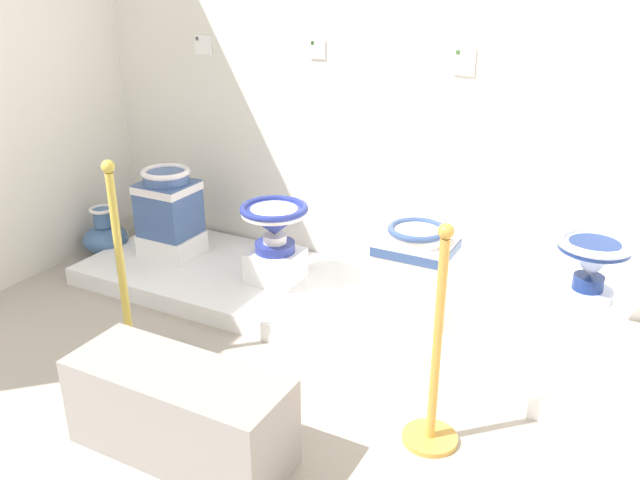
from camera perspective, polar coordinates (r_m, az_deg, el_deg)
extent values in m
cube|color=#A3998C|center=(2.93, -11.78, -18.69)|extent=(6.03, 5.54, 0.02)
cube|color=silver|center=(3.95, 5.67, 17.08)|extent=(4.23, 0.06, 3.05)
cube|color=white|center=(3.90, 1.80, -5.56)|extent=(3.43, 0.97, 0.11)
cube|color=white|center=(4.51, -12.58, -0.31)|extent=(0.37, 0.30, 0.15)
cube|color=#3E5A93|center=(4.42, -12.85, 2.67)|extent=(0.33, 0.31, 0.35)
cube|color=white|center=(4.37, -13.00, 4.40)|extent=(0.34, 0.32, 0.05)
cylinder|color=#3E5A93|center=(4.35, -13.09, 5.27)|extent=(0.29, 0.29, 0.07)
torus|color=white|center=(4.34, -13.13, 5.72)|extent=(0.31, 0.31, 0.04)
cube|color=white|center=(4.03, -3.83, -2.23)|extent=(0.29, 0.28, 0.19)
cylinder|color=navy|center=(3.98, -3.88, -0.59)|extent=(0.24, 0.24, 0.06)
cylinder|color=white|center=(3.96, -3.90, 0.13)|extent=(0.14, 0.14, 0.05)
cone|color=navy|center=(3.92, -3.94, 1.58)|extent=(0.40, 0.40, 0.17)
cylinder|color=white|center=(3.90, -3.97, 2.44)|extent=(0.39, 0.39, 0.03)
torus|color=navy|center=(3.89, -3.97, 2.71)|extent=(0.40, 0.40, 0.04)
cylinder|color=white|center=(3.89, -3.97, 2.64)|extent=(0.28, 0.28, 0.01)
cube|color=white|center=(3.67, 7.98, -5.63)|extent=(0.35, 0.28, 0.13)
cube|color=white|center=(3.57, 8.17, -2.46)|extent=(0.38, 0.33, 0.32)
cube|color=#374E80|center=(3.52, 8.28, -0.62)|extent=(0.39, 0.34, 0.05)
cylinder|color=white|center=(3.50, 8.34, 0.38)|extent=(0.29, 0.29, 0.06)
torus|color=#374E80|center=(3.48, 8.37, 0.86)|extent=(0.31, 0.31, 0.04)
cube|color=white|center=(3.57, 21.51, -6.61)|extent=(0.33, 0.38, 0.28)
cylinder|color=#A4B1D6|center=(3.50, 21.89, -4.27)|extent=(0.24, 0.24, 0.05)
cylinder|color=navy|center=(3.47, 22.03, -3.39)|extent=(0.15, 0.15, 0.07)
cone|color=#A4B1D6|center=(3.43, 22.33, -1.56)|extent=(0.34, 0.34, 0.17)
cylinder|color=navy|center=(3.40, 22.49, -0.53)|extent=(0.33, 0.33, 0.03)
torus|color=#A4B1D6|center=(3.39, 22.54, -0.22)|extent=(0.35, 0.35, 0.04)
cylinder|color=navy|center=(3.40, 22.53, -0.30)|extent=(0.24, 0.24, 0.01)
cube|color=white|center=(4.56, -10.01, 16.17)|extent=(0.13, 0.01, 0.13)
cube|color=slate|center=(4.59, -10.49, 16.65)|extent=(0.02, 0.01, 0.02)
cube|color=white|center=(4.10, -0.21, 16.08)|extent=(0.10, 0.01, 0.11)
cube|color=#5B9E4C|center=(4.11, -0.63, 16.57)|extent=(0.02, 0.01, 0.02)
cube|color=white|center=(3.77, 12.30, 14.76)|extent=(0.12, 0.01, 0.15)
cube|color=#5B9E4C|center=(3.77, 11.78, 15.50)|extent=(0.02, 0.01, 0.02)
cylinder|color=white|center=(4.90, -17.77, -1.14)|extent=(0.14, 0.14, 0.03)
ellipsoid|color=#416594|center=(4.86, -17.92, 0.07)|extent=(0.31, 0.31, 0.20)
cylinder|color=#416594|center=(4.80, -18.15, 1.83)|extent=(0.13, 0.13, 0.12)
torus|color=white|center=(4.78, -18.24, 2.52)|extent=(0.17, 0.17, 0.02)
cylinder|color=gold|center=(3.61, -15.79, -9.82)|extent=(0.25, 0.25, 0.02)
cylinder|color=gold|center=(3.38, -16.69, -2.52)|extent=(0.04, 0.04, 0.99)
sphere|color=gold|center=(3.20, -17.74, 6.03)|extent=(0.06, 0.06, 0.06)
cylinder|color=gold|center=(3.02, 9.41, -16.41)|extent=(0.24, 0.24, 0.02)
cylinder|color=gold|center=(2.75, 10.03, -8.75)|extent=(0.04, 0.04, 0.92)
sphere|color=gold|center=(2.53, 10.77, 0.74)|extent=(0.06, 0.06, 0.06)
cube|color=gray|center=(2.87, -11.96, -14.21)|extent=(0.94, 0.36, 0.40)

